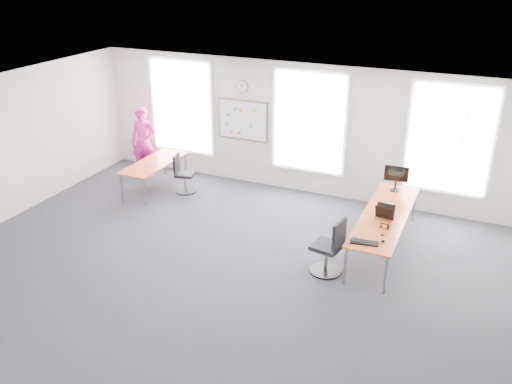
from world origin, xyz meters
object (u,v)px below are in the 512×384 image
at_px(desk_right, 385,217).
at_px(keyboard, 364,242).
at_px(person, 144,142).
at_px(chair_right, 330,250).
at_px(monitor, 396,176).
at_px(desk_left, 154,164).
at_px(headphones, 384,226).
at_px(chair_left, 183,176).

distance_m(desk_right, keyboard, 1.23).
bearing_deg(keyboard, person, 146.84).
distance_m(chair_right, monitor, 2.54).
bearing_deg(chair_right, desk_left, -101.58).
distance_m(desk_right, person, 6.40).
bearing_deg(monitor, keyboard, -95.44).
bearing_deg(headphones, person, 152.03).
distance_m(headphones, monitor, 1.76).
xyz_separation_m(desk_left, keyboard, (5.44, -1.89, 0.12)).
xyz_separation_m(person, monitor, (6.21, -0.15, 0.18)).
distance_m(chair_right, headphones, 1.06).
bearing_deg(person, desk_right, -23.51).
bearing_deg(headphones, chair_right, -151.04).
bearing_deg(chair_left, desk_right, -113.56).
height_order(desk_right, chair_right, chair_right).
distance_m(desk_left, chair_left, 0.73).
xyz_separation_m(chair_left, monitor, (4.80, 0.36, 0.65)).
bearing_deg(headphones, keyboard, -117.52).
bearing_deg(headphones, chair_left, 153.04).
height_order(desk_left, keyboard, keyboard).
xyz_separation_m(desk_right, chair_right, (-0.68, -1.22, -0.22)).
bearing_deg(headphones, monitor, 83.33).
height_order(chair_left, headphones, chair_left).
height_order(desk_left, person, person).
relative_size(chair_left, person, 0.52).
relative_size(headphones, monitor, 0.30).
height_order(chair_left, keyboard, chair_left).
relative_size(desk_right, chair_right, 2.85).
height_order(chair_right, monitor, monitor).
bearing_deg(chair_right, person, -104.76).
height_order(desk_right, chair_left, chair_left).
bearing_deg(desk_right, chair_left, 170.55).
bearing_deg(desk_right, person, 168.12).
relative_size(chair_left, monitor, 1.71).
xyz_separation_m(keyboard, headphones, (0.19, 0.67, 0.03)).
height_order(person, keyboard, person).
relative_size(keyboard, headphones, 2.96).
distance_m(desk_right, desk_left, 5.57).
distance_m(chair_right, chair_left, 4.64).
distance_m(chair_left, person, 1.57).
xyz_separation_m(chair_left, headphones, (4.95, -1.36, 0.37)).
distance_m(person, keyboard, 6.67).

